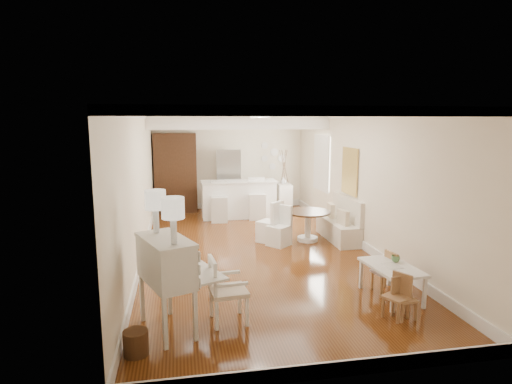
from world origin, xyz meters
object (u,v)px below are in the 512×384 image
object	(u,v)px
kids_table	(391,282)
sideboard	(284,197)
slip_chair_near	(279,226)
slip_chair_far	(269,221)
kids_chair_a	(396,296)
breakfast_counter	(239,199)
fridge	(240,180)
wicker_basket	(136,343)
kids_chair_b	(384,272)
dining_table	(308,226)
bar_stool_left	(219,202)
pantry_cabinet	(176,173)
secretary_bureau	(167,285)
gustavian_armchair	(228,290)
kids_chair_c	(405,299)
bar_stool_right	(257,199)

from	to	relation	value
kids_table	sideboard	xyz separation A→B (m)	(-0.07, 6.40, 0.16)
slip_chair_near	slip_chair_far	world-z (taller)	slip_chair_far
kids_chair_a	breakfast_counter	size ratio (longest dim) A/B	0.30
slip_chair_far	fridge	world-z (taller)	fridge
wicker_basket	kids_table	world-z (taller)	kids_table
kids_chair_b	slip_chair_far	distance (m)	3.26
wicker_basket	dining_table	distance (m)	5.35
bar_stool_left	wicker_basket	bearing A→B (deg)	-98.53
kids_chair_b	pantry_cabinet	distance (m)	7.40
bar_stool_left	fridge	distance (m)	1.68
fridge	pantry_cabinet	bearing A→B (deg)	179.10
fridge	sideboard	xyz separation A→B (m)	(1.23, -0.45, -0.49)
wicker_basket	secretary_bureau	bearing A→B (deg)	56.32
gustavian_armchair	kids_chair_c	distance (m)	2.39
secretary_bureau	slip_chair_far	bearing A→B (deg)	38.50
wicker_basket	kids_chair_a	size ratio (longest dim) A/B	0.46
slip_chair_near	bar_stool_left	bearing A→B (deg)	162.66
kids_table	kids_chair_a	distance (m)	0.69
bar_stool_right	wicker_basket	bearing A→B (deg)	-106.61
kids_chair_c	breakfast_counter	size ratio (longest dim) A/B	0.28
slip_chair_far	pantry_cabinet	size ratio (longest dim) A/B	0.40
kids_chair_c	breakfast_counter	world-z (taller)	breakfast_counter
kids_chair_c	pantry_cabinet	size ratio (longest dim) A/B	0.25
secretary_bureau	gustavian_armchair	size ratio (longest dim) A/B	1.37
kids_chair_a	slip_chair_far	xyz separation A→B (m)	(-0.91, 3.94, 0.15)
secretary_bureau	kids_table	bearing A→B (deg)	-14.39
gustavian_armchair	kids_chair_c	world-z (taller)	gustavian_armchair
bar_stool_right	breakfast_counter	bearing A→B (deg)	157.07
gustavian_armchair	dining_table	distance (m)	4.17
wicker_basket	slip_chair_far	bearing A→B (deg)	59.78
wicker_basket	dining_table	xyz separation A→B (m)	(3.34, 4.17, 0.19)
secretary_bureau	sideboard	xyz separation A→B (m)	(3.23, 6.83, -0.20)
gustavian_armchair	kids_chair_c	bearing A→B (deg)	-103.79
pantry_cabinet	fridge	bearing A→B (deg)	-0.90
dining_table	fridge	xyz separation A→B (m)	(-0.99, 3.63, 0.56)
breakfast_counter	kids_chair_c	bearing A→B (deg)	-78.19
kids_chair_a	bar_stool_left	world-z (taller)	bar_stool_left
gustavian_armchair	dining_table	size ratio (longest dim) A/B	0.90
dining_table	slip_chair_near	xyz separation A→B (m)	(-0.72, -0.23, 0.09)
fridge	kids_chair_b	bearing A→B (deg)	-78.71
secretary_bureau	kids_chair_b	distance (m)	3.40
slip_chair_near	bar_stool_right	bearing A→B (deg)	139.41
pantry_cabinet	kids_chair_c	bearing A→B (deg)	-67.98
secretary_bureau	kids_chair_b	xyz separation A→B (m)	(3.31, 0.70, -0.30)
slip_chair_near	fridge	size ratio (longest dim) A/B	0.48
wicker_basket	slip_chair_far	world-z (taller)	slip_chair_far
kids_table	breakfast_counter	world-z (taller)	breakfast_counter
dining_table	breakfast_counter	xyz separation A→B (m)	(-1.19, 2.58, 0.18)
wicker_basket	bar_stool_left	distance (m)	6.57
gustavian_armchair	dining_table	xyz separation A→B (m)	(2.19, 3.54, -0.11)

